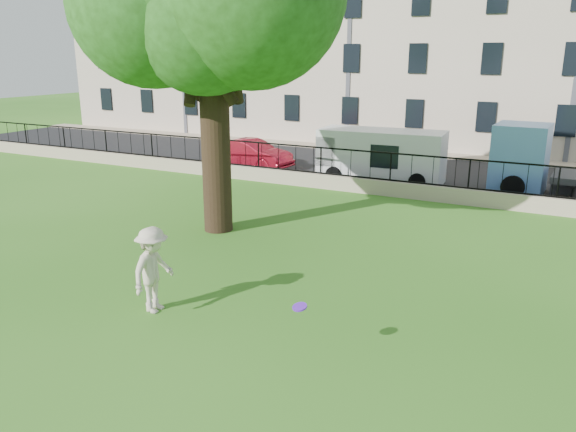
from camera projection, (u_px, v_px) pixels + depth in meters
The scene contains 10 objects.
ground at pixel (221, 315), 12.11m from camera, with size 120.00×120.00×0.00m, color #2E6B19.
retaining_wall at pixel (389, 188), 22.28m from camera, with size 50.00×0.40×0.60m, color tan.
iron_railing at pixel (391, 167), 22.04m from camera, with size 50.00×0.05×1.13m.
street at pixel (419, 174), 26.38m from camera, with size 60.00×9.00×0.01m, color black.
sidewalk at pixel (444, 156), 30.81m from camera, with size 60.00×1.40×0.12m, color tan.
building_row at pixel (473, 28), 33.75m from camera, with size 56.40×10.40×13.80m.
man at pixel (153, 270), 12.07m from camera, with size 1.23×0.71×1.91m, color beige.
frisbee at pixel (300, 307), 9.97m from camera, with size 0.27×0.27×0.03m, color #6021C0.
red_sedan at pixel (251, 154), 27.64m from camera, with size 1.47×4.21×1.39m, color #AF152A.
white_van at pixel (381, 156), 24.61m from camera, with size 5.37×2.10×2.26m, color silver.
Camera 1 is at (6.33, -9.16, 5.42)m, focal length 35.00 mm.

